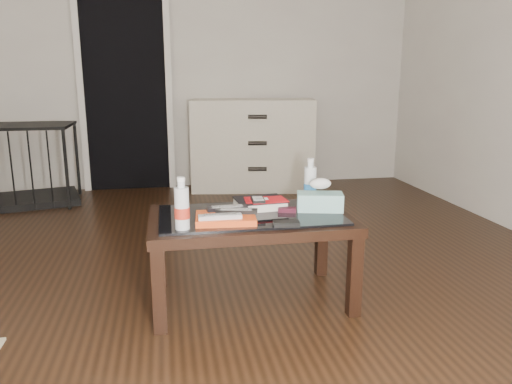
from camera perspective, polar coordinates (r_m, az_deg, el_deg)
ground at (r=2.91m, az=-8.97°, el=-9.95°), size 5.00×5.00×0.00m
doorway at (r=5.16m, az=-14.70°, el=11.60°), size 0.90×0.08×2.07m
coffee_table at (r=2.51m, az=-0.63°, el=-3.92°), size 1.00×0.60×0.46m
dresser at (r=5.03m, az=-0.38°, el=5.43°), size 1.27×0.69×0.90m
pet_crate at (r=4.93m, az=-25.08°, el=1.43°), size 1.02×0.80×0.71m
magazines at (r=2.37m, az=-3.50°, el=-3.00°), size 0.30×0.23×0.03m
remote_silver at (r=2.31m, az=-4.13°, el=-2.79°), size 0.20×0.05×0.02m
remote_black_front at (r=2.40m, az=-2.24°, el=-2.15°), size 0.21×0.09×0.02m
remote_black_back at (r=2.45m, az=-3.31°, el=-1.83°), size 0.20×0.06×0.02m
textbook at (r=2.60m, az=0.46°, el=-1.30°), size 0.27×0.22×0.05m
dvd_mailers at (r=2.58m, az=0.83°, el=-0.85°), size 0.20×0.15×0.01m
ipod at (r=2.53m, az=0.22°, el=-0.88°), size 0.07×0.11×0.02m
flip_phone at (r=2.53m, az=3.58°, el=-2.04°), size 0.10×0.07×0.02m
wallet at (r=2.30m, az=3.48°, el=-3.62°), size 0.13×0.09×0.02m
water_bottle_left at (r=2.25m, az=-8.48°, el=-1.28°), size 0.08×0.08×0.24m
water_bottle_right at (r=2.72m, az=6.21°, el=1.36°), size 0.07×0.07×0.24m
tissue_box at (r=2.57m, az=7.31°, el=-1.11°), size 0.25×0.17×0.09m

